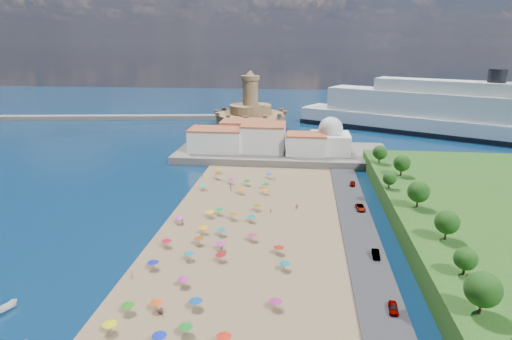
# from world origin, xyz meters

# --- Properties ---
(ground) EXTENTS (700.00, 700.00, 0.00)m
(ground) POSITION_xyz_m (0.00, 0.00, 0.00)
(ground) COLOR #071938
(ground) RESTS_ON ground
(terrace) EXTENTS (90.00, 36.00, 3.00)m
(terrace) POSITION_xyz_m (10.00, 73.00, 1.50)
(terrace) COLOR #59544C
(terrace) RESTS_ON ground
(jetty) EXTENTS (18.00, 70.00, 2.40)m
(jetty) POSITION_xyz_m (-12.00, 108.00, 1.20)
(jetty) COLOR #59544C
(jetty) RESTS_ON ground
(breakwater) EXTENTS (199.03, 34.77, 2.60)m
(breakwater) POSITION_xyz_m (-110.00, 153.00, 1.30)
(breakwater) COLOR #59544C
(breakwater) RESTS_ON ground
(waterfront_buildings) EXTENTS (57.00, 29.00, 11.00)m
(waterfront_buildings) POSITION_xyz_m (-3.05, 73.64, 7.88)
(waterfront_buildings) COLOR silver
(waterfront_buildings) RESTS_ON terrace
(domed_building) EXTENTS (16.00, 16.00, 15.00)m
(domed_building) POSITION_xyz_m (30.00, 71.00, 8.97)
(domed_building) COLOR silver
(domed_building) RESTS_ON terrace
(fortress) EXTENTS (40.00, 40.00, 32.40)m
(fortress) POSITION_xyz_m (-12.00, 138.00, 6.68)
(fortress) COLOR #9A784D
(fortress) RESTS_ON ground
(cruise_ship) EXTENTS (152.35, 97.06, 35.05)m
(cruise_ship) POSITION_xyz_m (92.78, 127.12, 10.38)
(cruise_ship) COLOR black
(cruise_ship) RESTS_ON ground
(beach_parasols) EXTENTS (32.78, 111.45, 2.20)m
(beach_parasols) POSITION_xyz_m (-1.66, -12.53, 2.15)
(beach_parasols) COLOR gray
(beach_parasols) RESTS_ON beach
(beachgoers) EXTENTS (35.52, 98.23, 1.87)m
(beachgoers) POSITION_xyz_m (-2.18, -2.09, 1.13)
(beachgoers) COLOR tan
(beachgoers) RESTS_ON beach
(moored_boats) EXTENTS (13.56, 15.56, 1.74)m
(moored_boats) POSITION_xyz_m (-27.91, -50.15, 0.82)
(moored_boats) COLOR white
(moored_boats) RESTS_ON ground
(parked_cars) EXTENTS (2.69, 75.80, 1.45)m
(parked_cars) POSITION_xyz_m (36.00, 1.53, 1.41)
(parked_cars) COLOR gray
(parked_cars) RESTS_ON promenade
(hillside_trees) EXTENTS (10.86, 107.96, 7.25)m
(hillside_trees) POSITION_xyz_m (48.39, -7.45, 10.06)
(hillside_trees) COLOR #382314
(hillside_trees) RESTS_ON hillside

